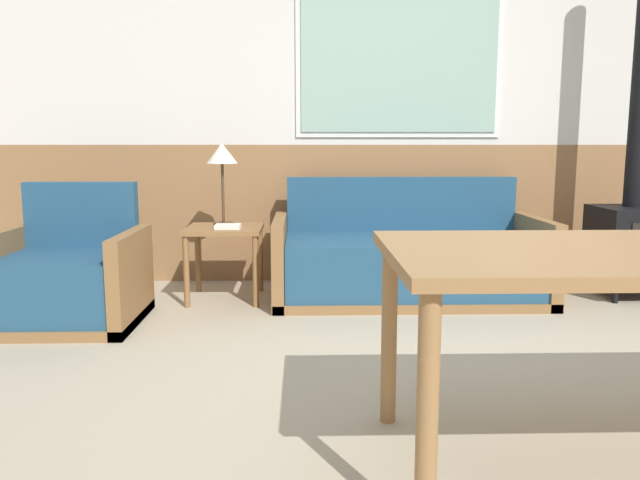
% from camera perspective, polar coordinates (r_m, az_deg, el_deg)
% --- Properties ---
extents(ground_plane, '(16.00, 16.00, 0.00)m').
position_cam_1_polar(ground_plane, '(2.61, 15.48, -15.80)').
color(ground_plane, '#B2A58C').
extents(wall_back, '(7.20, 0.09, 2.70)m').
position_cam_1_polar(wall_back, '(4.96, 7.11, 12.11)').
color(wall_back, '#996B42').
rests_on(wall_back, ground_plane).
extents(couch, '(1.86, 0.87, 0.83)m').
position_cam_1_polar(couch, '(4.41, 7.99, -1.99)').
color(couch, olive).
rests_on(couch, ground_plane).
extents(armchair, '(0.86, 0.76, 0.83)m').
position_cam_1_polar(armchair, '(4.05, -22.12, -3.51)').
color(armchair, olive).
rests_on(armchair, ground_plane).
extents(side_table, '(0.52, 0.52, 0.51)m').
position_cam_1_polar(side_table, '(4.36, -8.71, 0.08)').
color(side_table, olive).
rests_on(side_table, ground_plane).
extents(table_lamp, '(0.21, 0.21, 0.57)m').
position_cam_1_polar(table_lamp, '(4.40, -8.94, 7.40)').
color(table_lamp, '#4C3823').
rests_on(table_lamp, side_table).
extents(book_stack, '(0.17, 0.13, 0.03)m').
position_cam_1_polar(book_stack, '(4.25, -8.42, 1.23)').
color(book_stack, white).
rests_on(book_stack, side_table).
extents(wood_stove, '(0.53, 0.51, 2.59)m').
position_cam_1_polar(wood_stove, '(4.91, 26.96, 2.85)').
color(wood_stove, black).
rests_on(wood_stove, ground_plane).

